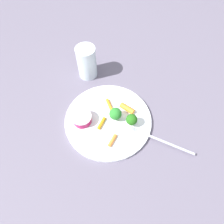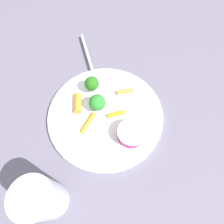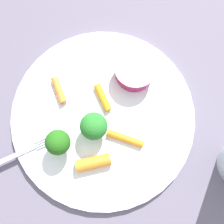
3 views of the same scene
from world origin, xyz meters
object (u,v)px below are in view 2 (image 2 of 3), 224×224
(sauce_cup, at_px, (131,134))
(carrot_stick_0, at_px, (116,114))
(broccoli_floret_0, at_px, (97,103))
(carrot_stick_3, at_px, (126,92))
(plate, at_px, (106,115))
(carrot_stick_2, at_px, (88,123))
(carrot_stick_1, at_px, (78,103))
(broccoli_floret_1, at_px, (92,84))
(drinking_glass, at_px, (43,199))
(fork, at_px, (89,60))

(sauce_cup, relative_size, carrot_stick_0, 1.44)
(broccoli_floret_0, distance_m, carrot_stick_0, 0.05)
(broccoli_floret_0, distance_m, carrot_stick_3, 0.08)
(plate, distance_m, carrot_stick_2, 0.05)
(sauce_cup, relative_size, carrot_stick_2, 1.11)
(sauce_cup, xyz_separation_m, carrot_stick_1, (-0.01, 0.15, -0.01))
(plate, relative_size, carrot_stick_2, 5.00)
(broccoli_floret_1, bearing_deg, carrot_stick_3, -56.87)
(carrot_stick_3, bearing_deg, drinking_glass, -173.15)
(carrot_stick_0, height_order, carrot_stick_2, same)
(carrot_stick_0, height_order, carrot_stick_1, carrot_stick_1)
(carrot_stick_2, bearing_deg, broccoli_floret_0, 11.57)
(carrot_stick_2, bearing_deg, carrot_stick_0, -31.93)
(carrot_stick_0, distance_m, carrot_stick_3, 0.07)
(carrot_stick_0, bearing_deg, drinking_glass, -176.13)
(plate, distance_m, carrot_stick_1, 0.07)
(plate, bearing_deg, carrot_stick_2, 162.85)
(fork, height_order, drinking_glass, drinking_glass)
(carrot_stick_3, relative_size, drinking_glass, 0.34)
(carrot_stick_3, bearing_deg, carrot_stick_2, 171.84)
(broccoli_floret_1, distance_m, carrot_stick_2, 0.10)
(sauce_cup, bearing_deg, carrot_stick_0, 68.83)
(broccoli_floret_0, height_order, carrot_stick_1, broccoli_floret_0)
(broccoli_floret_1, height_order, carrot_stick_1, broccoli_floret_1)
(carrot_stick_2, bearing_deg, drinking_glass, -162.54)
(broccoli_floret_0, bearing_deg, carrot_stick_3, -19.32)
(sauce_cup, distance_m, broccoli_floret_1, 0.15)
(broccoli_floret_0, height_order, carrot_stick_2, broccoli_floret_0)
(drinking_glass, bearing_deg, carrot_stick_3, 6.85)
(broccoli_floret_1, height_order, fork, broccoli_floret_1)
(plate, height_order, carrot_stick_0, carrot_stick_0)
(carrot_stick_3, bearing_deg, broccoli_floret_0, 160.68)
(sauce_cup, height_order, carrot_stick_0, sauce_cup)
(plate, relative_size, carrot_stick_3, 6.71)
(drinking_glass, bearing_deg, plate, 10.19)
(broccoli_floret_1, bearing_deg, drinking_glass, -156.53)
(broccoli_floret_0, bearing_deg, fork, 49.67)
(fork, bearing_deg, carrot_stick_2, -138.79)
(broccoli_floret_1, distance_m, carrot_stick_3, 0.09)
(broccoli_floret_0, relative_size, carrot_stick_2, 0.84)
(carrot_stick_1, height_order, carrot_stick_2, carrot_stick_1)
(broccoli_floret_1, relative_size, carrot_stick_3, 1.16)
(carrot_stick_0, relative_size, carrot_stick_3, 1.03)
(carrot_stick_2, bearing_deg, sauce_cup, -68.67)
(carrot_stick_3, height_order, fork, carrot_stick_3)
(carrot_stick_2, height_order, fork, carrot_stick_2)
(broccoli_floret_1, xyz_separation_m, carrot_stick_1, (-0.05, -0.00, -0.02))
(carrot_stick_0, xyz_separation_m, carrot_stick_3, (0.06, 0.02, 0.00))
(fork, bearing_deg, carrot_stick_3, -99.53)
(carrot_stick_1, distance_m, drinking_glass, 0.22)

